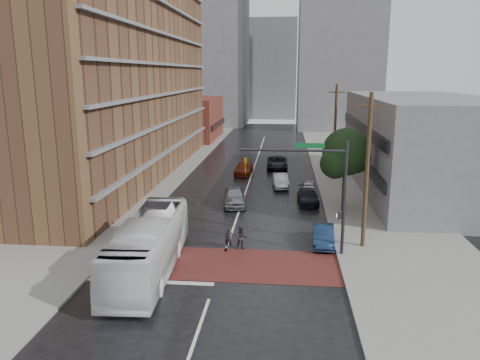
% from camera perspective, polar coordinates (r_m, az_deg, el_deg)
% --- Properties ---
extents(ground, '(160.00, 160.00, 0.00)m').
position_cam_1_polar(ground, '(27.88, -2.47, -10.59)').
color(ground, black).
rests_on(ground, ground).
extents(crosswalk, '(14.00, 5.00, 0.02)m').
position_cam_1_polar(crosswalk, '(28.33, -2.33, -10.17)').
color(crosswalk, maroon).
rests_on(crosswalk, ground).
extents(sidewalk_west, '(9.00, 90.00, 0.15)m').
position_cam_1_polar(sidewalk_west, '(53.68, -10.97, 0.80)').
color(sidewalk_west, gray).
rests_on(sidewalk_west, ground).
extents(sidewalk_east, '(9.00, 90.00, 0.15)m').
position_cam_1_polar(sidewalk_east, '(52.10, 14.08, 0.28)').
color(sidewalk_east, gray).
rests_on(sidewalk_east, ground).
extents(apartment_block, '(10.00, 44.00, 28.00)m').
position_cam_1_polar(apartment_block, '(52.45, -14.68, 15.66)').
color(apartment_block, brown).
rests_on(apartment_block, ground).
extents(storefront_west, '(8.00, 16.00, 7.00)m').
position_cam_1_polar(storefront_west, '(81.19, -5.64, 7.46)').
color(storefront_west, brown).
rests_on(storefront_west, ground).
extents(building_east, '(11.00, 26.00, 9.00)m').
position_cam_1_polar(building_east, '(47.56, 21.22, 4.04)').
color(building_east, gray).
rests_on(building_east, ground).
extents(distant_tower_west, '(18.00, 16.00, 32.00)m').
position_cam_1_polar(distant_tower_west, '(104.92, -4.31, 15.54)').
color(distant_tower_west, gray).
rests_on(distant_tower_west, ground).
extents(distant_tower_east, '(16.00, 14.00, 36.00)m').
position_cam_1_polar(distant_tower_east, '(98.10, 12.10, 16.66)').
color(distant_tower_east, gray).
rests_on(distant_tower_east, ground).
extents(distant_tower_center, '(12.00, 10.00, 24.00)m').
position_cam_1_polar(distant_tower_center, '(120.37, 3.91, 13.30)').
color(distant_tower_center, gray).
rests_on(distant_tower_center, ground).
extents(street_tree, '(4.20, 4.10, 6.90)m').
position_cam_1_polar(street_tree, '(38.20, 12.81, 2.98)').
color(street_tree, '#332319').
rests_on(street_tree, ground).
extents(signal_mast, '(6.50, 0.30, 7.20)m').
position_cam_1_polar(signal_mast, '(28.62, 9.82, -0.16)').
color(signal_mast, '#2D2D33').
rests_on(signal_mast, ground).
extents(utility_pole_near, '(1.60, 0.26, 10.00)m').
position_cam_1_polar(utility_pole_near, '(30.35, 15.22, 1.11)').
color(utility_pole_near, '#473321').
rests_on(utility_pole_near, ground).
extents(utility_pole_far, '(1.60, 0.26, 10.00)m').
position_cam_1_polar(utility_pole_far, '(49.94, 11.49, 5.78)').
color(utility_pole_far, '#473321').
rests_on(utility_pole_far, ground).
extents(transit_bus, '(3.31, 11.60, 3.20)m').
position_cam_1_polar(transit_bus, '(27.17, -11.05, -7.83)').
color(transit_bus, silver).
rests_on(transit_bus, ground).
extents(pedestrian_a, '(0.56, 0.39, 1.44)m').
position_cam_1_polar(pedestrian_a, '(30.35, -1.37, -7.11)').
color(pedestrian_a, black).
rests_on(pedestrian_a, ground).
extents(pedestrian_b, '(0.86, 0.74, 1.52)m').
position_cam_1_polar(pedestrian_b, '(30.26, 0.19, -7.09)').
color(pedestrian_b, '#252026').
rests_on(pedestrian_b, ground).
extents(car_travel_a, '(2.44, 4.79, 1.56)m').
position_cam_1_polar(car_travel_a, '(40.06, -0.72, -2.03)').
color(car_travel_a, '#94979B').
rests_on(car_travel_a, ground).
extents(car_travel_b, '(1.81, 4.21, 1.35)m').
position_cam_1_polar(car_travel_b, '(46.62, 4.96, -0.08)').
color(car_travel_b, '#B4B6BC').
rests_on(car_travel_b, ground).
extents(car_travel_c, '(2.05, 4.69, 1.34)m').
position_cam_1_polar(car_travel_c, '(52.49, 0.48, 1.43)').
color(car_travel_c, maroon).
rests_on(car_travel_c, ground).
extents(suv_travel, '(2.50, 5.24, 1.44)m').
position_cam_1_polar(suv_travel, '(55.68, 4.56, 2.11)').
color(suv_travel, black).
rests_on(suv_travel, ground).
extents(car_parked_near, '(1.53, 3.92, 1.27)m').
position_cam_1_polar(car_parked_near, '(31.58, 10.12, -6.67)').
color(car_parked_near, '#142847').
rests_on(car_parked_near, ground).
extents(car_parked_mid, '(1.89, 4.31, 1.23)m').
position_cam_1_polar(car_parked_mid, '(41.15, 8.28, -2.00)').
color(car_parked_mid, black).
rests_on(car_parked_mid, ground).
extents(car_parked_far, '(1.66, 3.68, 1.22)m').
position_cam_1_polar(car_parked_far, '(44.32, 8.40, -0.93)').
color(car_parked_far, '#B3B4BB').
rests_on(car_parked_far, ground).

